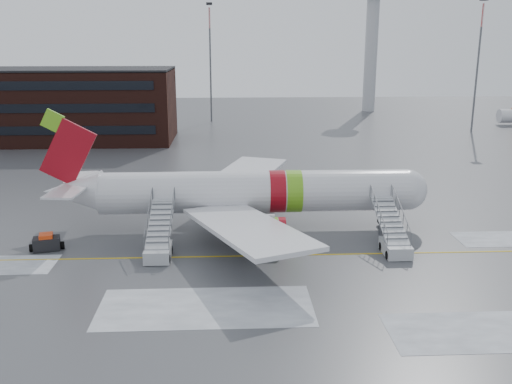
{
  "coord_description": "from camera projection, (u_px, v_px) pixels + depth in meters",
  "views": [
    {
      "loc": [
        -4.37,
        -44.1,
        16.89
      ],
      "look_at": [
        -2.04,
        4.04,
        4.0
      ],
      "focal_mm": 40.0,
      "sensor_mm": 36.0,
      "label": 1
    }
  ],
  "objects": [
    {
      "name": "pushback_tug",
      "position": [
        254.0,
        238.0,
        47.97
      ],
      "size": [
        3.41,
        2.97,
        1.74
      ],
      "color": "black",
      "rests_on": "ground"
    },
    {
      "name": "light_mast_far_n",
      "position": [
        210.0,
        55.0,
        118.43
      ],
      "size": [
        1.2,
        1.2,
        24.25
      ],
      "color": "#595B60",
      "rests_on": "ground"
    },
    {
      "name": "ground",
      "position": [
        283.0,
        251.0,
        47.12
      ],
      "size": [
        260.0,
        260.0,
        0.0
      ],
      "primitive_type": "plane",
      "color": "#494C4F",
      "rests_on": "ground"
    },
    {
      "name": "light_mast_far_ne",
      "position": [
        478.0,
        57.0,
        105.33
      ],
      "size": [
        1.2,
        1.2,
        24.25
      ],
      "color": "#595B60",
      "rests_on": "ground"
    },
    {
      "name": "airstair_fwd",
      "position": [
        393.0,
        239.0,
        46.79
      ],
      "size": [
        2.05,
        7.7,
        3.48
      ],
      "color": "#B5B8BD",
      "rests_on": "ground"
    },
    {
      "name": "baggage_tractor",
      "position": [
        47.0,
        243.0,
        47.15
      ],
      "size": [
        2.86,
        1.72,
        1.42
      ],
      "color": "black",
      "rests_on": "ground"
    },
    {
      "name": "airstair_aft",
      "position": [
        159.0,
        243.0,
        45.89
      ],
      "size": [
        2.05,
        7.7,
        3.48
      ],
      "color": "#ADB0B5",
      "rests_on": "ground"
    },
    {
      "name": "airliner",
      "position": [
        245.0,
        193.0,
        51.92
      ],
      "size": [
        35.03,
        32.97,
        11.18
      ],
      "color": "silver",
      "rests_on": "ground"
    },
    {
      "name": "control_tower",
      "position": [
        372.0,
        32.0,
        135.34
      ],
      "size": [
        6.4,
        6.4,
        30.0
      ],
      "color": "#B2B5BA",
      "rests_on": "ground"
    }
  ]
}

